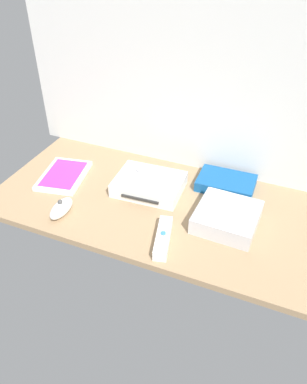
{
  "coord_description": "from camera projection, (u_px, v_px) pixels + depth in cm",
  "views": [
    {
      "loc": [
        35.79,
        -85.16,
        73.23
      ],
      "look_at": [
        0.0,
        0.0,
        4.0
      ],
      "focal_mm": 35.8,
      "sensor_mm": 36.0,
      "label": 1
    }
  ],
  "objects": [
    {
      "name": "mini_computer",
      "position": [
        227.0,
        217.0,
        1.08
      ],
      "size": [
        17.57,
        17.57,
        5.3
      ],
      "rotation": [
        0.0,
        0.0,
        -0.03
      ],
      "color": "silver",
      "rests_on": "ground_plane"
    },
    {
      "name": "ground_plane",
      "position": [
        154.0,
        205.0,
        1.18
      ],
      "size": [
        100.0,
        48.0,
        2.0
      ],
      "primitive_type": "cube",
      "color": "#9E7F5B",
      "rests_on": "ground"
    },
    {
      "name": "game_case",
      "position": [
        64.0,
        175.0,
        1.28
      ],
      "size": [
        16.96,
        21.24,
        1.56
      ],
      "rotation": [
        0.0,
        0.0,
        0.19
      ],
      "color": "white",
      "rests_on": "ground_plane"
    },
    {
      "name": "remote_classic_pad",
      "position": [
        151.0,
        176.0,
        1.2
      ],
      "size": [
        14.53,
        8.24,
        2.4
      ],
      "rotation": [
        0.0,
        0.0,
        -0.02
      ],
      "color": "white",
      "rests_on": "game_console"
    },
    {
      "name": "back_wall",
      "position": [
        185.0,
        74.0,
        1.17
      ],
      "size": [
        110.0,
        1.2,
        64.0
      ],
      "primitive_type": "cube",
      "color": "silver",
      "rests_on": "ground"
    },
    {
      "name": "remote_wand",
      "position": [
        163.0,
        238.0,
        1.03
      ],
      "size": [
        7.09,
        15.23,
        3.4
      ],
      "rotation": [
        0.0,
        0.0,
        0.25
      ],
      "color": "white",
      "rests_on": "ground_plane"
    },
    {
      "name": "game_console",
      "position": [
        149.0,
        184.0,
        1.22
      ],
      "size": [
        21.84,
        17.38,
        4.4
      ],
      "rotation": [
        0.0,
        0.0,
        0.05
      ],
      "color": "white",
      "rests_on": "ground_plane"
    },
    {
      "name": "network_router",
      "position": [
        226.0,
        183.0,
        1.23
      ],
      "size": [
        18.27,
        12.69,
        3.4
      ],
      "rotation": [
        0.0,
        0.0,
        0.02
      ],
      "color": "#145193",
      "rests_on": "ground_plane"
    },
    {
      "name": "remote_nunchuk",
      "position": [
        61.0,
        208.0,
        1.12
      ],
      "size": [
        4.46,
        10.03,
        5.1
      ],
      "rotation": [
        0.0,
        0.0,
        0.01
      ],
      "color": "white",
      "rests_on": "ground_plane"
    }
  ]
}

